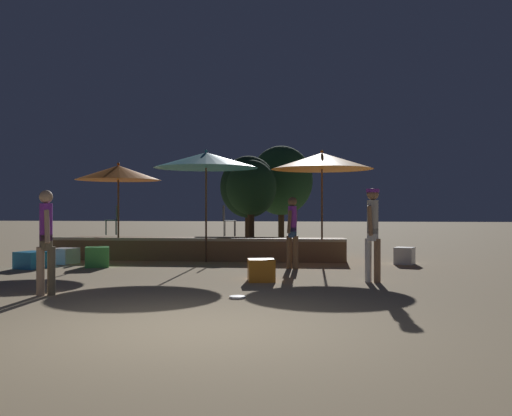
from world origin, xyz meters
The scene contains 19 objects.
ground_plane centered at (0.00, 0.00, 0.00)m, with size 120.00×120.00×0.00m, color tan.
wooden_deck centered at (-1.92, 9.85, 0.28)m, with size 8.41×2.52×0.63m.
patio_umbrella_0 centered at (-1.45, 8.48, 2.73)m, with size 2.79×2.79×3.02m.
patio_umbrella_1 centered at (-3.95, 8.64, 2.42)m, with size 2.33×2.33×2.71m.
patio_umbrella_2 centered at (1.64, 8.73, 2.70)m, with size 2.71×2.71×3.00m.
cube_seat_0 centered at (-5.26, 6.37, 0.20)m, with size 0.77×0.77×0.40m.
cube_seat_1 centered at (-5.04, 7.61, 0.20)m, with size 0.71×0.71×0.40m.
cube_seat_2 centered at (0.46, 4.59, 0.22)m, with size 0.60×0.60×0.44m.
cube_seat_3 centered at (3.75, 8.48, 0.22)m, with size 0.59×0.59×0.44m.
cube_seat_4 centered at (-3.84, 6.90, 0.25)m, with size 0.72×0.72×0.49m.
person_1 centered at (0.95, 7.01, 0.93)m, with size 0.28×0.48×1.71m.
person_2 centered at (-2.85, 2.34, 0.94)m, with size 0.33×0.46×1.73m.
person_3 centered at (2.63, 4.69, 1.05)m, with size 0.30×0.54×1.82m.
bistro_chair_0 centered at (-4.69, 10.27, 1.18)m, with size 0.45×0.45×0.90m.
bistro_chair_1 centered at (-1.11, 9.75, 1.18)m, with size 0.40×0.40×0.90m.
frisbee_disc centered at (0.32, 2.44, 0.02)m, with size 0.26×0.26×0.03m.
background_tree_0 centered at (-1.43, 16.98, 2.35)m, with size 2.34×2.34×3.65m.
background_tree_1 centered at (-0.28, 19.99, 2.76)m, with size 2.94×2.94×4.38m.
background_tree_2 centered at (-1.26, 16.47, 2.30)m, with size 2.05×2.05×3.44m.
Camera 1 is at (1.68, -6.53, 1.41)m, focal length 40.00 mm.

